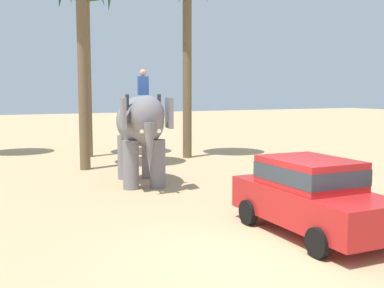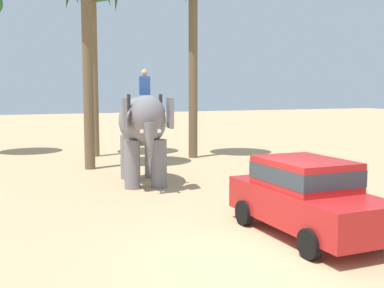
# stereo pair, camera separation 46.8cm
# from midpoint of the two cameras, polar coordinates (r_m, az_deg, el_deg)

# --- Properties ---
(ground_plane) EXTENTS (120.00, 120.00, 0.00)m
(ground_plane) POSITION_cam_midpoint_polar(r_m,az_deg,el_deg) (9.74, 6.79, -12.87)
(ground_plane) COLOR tan
(car_sedan_foreground) EXTENTS (1.92, 4.12, 1.70)m
(car_sedan_foreground) POSITION_cam_midpoint_polar(r_m,az_deg,el_deg) (10.98, 12.68, -5.73)
(car_sedan_foreground) COLOR red
(car_sedan_foreground) RESTS_ON ground
(elephant_with_mahout) EXTENTS (2.25, 4.01, 3.88)m
(elephant_with_mahout) POSITION_cam_midpoint_polar(r_m,az_deg,el_deg) (16.37, -6.88, 2.08)
(elephant_with_mahout) COLOR slate
(elephant_with_mahout) RESTS_ON ground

